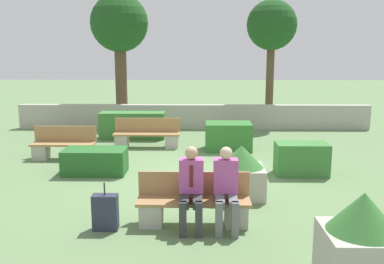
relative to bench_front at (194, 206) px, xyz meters
name	(u,v)px	position (x,y,z in m)	size (l,w,h in m)	color
ground_plane	(190,176)	(-0.12, 2.67, -0.31)	(60.00, 60.00, 0.00)	#607F51
perimeter_wall	(194,117)	(-0.12, 8.42, 0.12)	(12.34, 0.30, 0.86)	#ADA89E
bench_front	(194,206)	(0.00, 0.00, 0.00)	(1.81, 0.49, 0.82)	#A37A4C
bench_left_side	(147,136)	(-1.42, 5.48, 0.00)	(1.89, 0.49, 0.82)	#A37A4C
bench_right_side	(64,147)	(-3.40, 4.13, -0.01)	(1.61, 0.48, 0.82)	#A37A4C
person_seated_man	(191,185)	(-0.04, -0.14, 0.39)	(0.38, 0.63, 1.29)	#333338
person_seated_woman	(226,185)	(0.51, -0.14, 0.39)	(0.38, 0.63, 1.29)	slate
hedge_block_near_left	(301,159)	(2.38, 2.82, 0.05)	(1.16, 0.62, 0.72)	#3D7A38
hedge_block_near_right	(228,136)	(0.90, 5.20, 0.07)	(1.27, 0.88, 0.77)	#33702D
hedge_block_mid_left	(133,125)	(-2.02, 6.74, 0.10)	(2.03, 0.65, 0.83)	#3D7A38
hedge_block_mid_right	(95,161)	(-2.28, 2.84, -0.03)	(1.40, 0.77, 0.57)	#286028
planter_corner_left	(361,245)	(1.93, -1.95, 0.28)	(0.85, 0.85, 1.22)	#ADA89E
planter_corner_right	(241,171)	(0.89, 1.35, 0.18)	(0.87, 0.87, 1.00)	#ADA89E
suitcase	(105,212)	(-1.37, -0.24, -0.03)	(0.39, 0.20, 0.77)	#282D42
tree_leftmost	(119,26)	(-2.88, 9.67, 3.29)	(2.13, 2.13, 4.79)	brown
tree_center_left	(272,27)	(2.68, 9.32, 3.24)	(1.80, 1.80, 4.53)	brown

